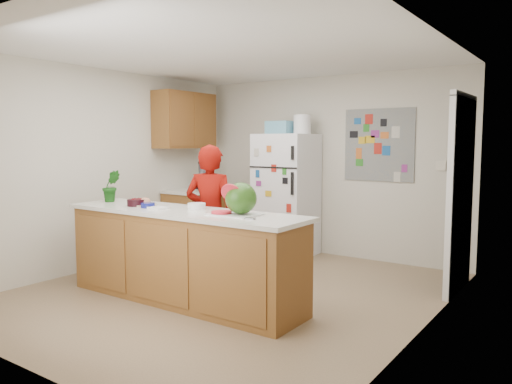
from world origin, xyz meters
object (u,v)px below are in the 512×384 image
Objects in this scene: cherry_bowl at (137,203)px; watermelon at (241,198)px; refrigerator at (286,195)px; person at (211,216)px.

watermelon is at bearing 2.99° from cherry_bowl.
person is at bearing -85.29° from refrigerator.
refrigerator is 2.44m from cherry_bowl.
refrigerator reaches higher than cherry_bowl.
person is 0.99m from watermelon.
refrigerator is 2.54m from watermelon.
cherry_bowl is at bearing -98.49° from refrigerator.
person is 0.79m from cherry_bowl.
person is at bearing 48.74° from cherry_bowl.
watermelon is (0.95, -2.34, 0.23)m from refrigerator.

